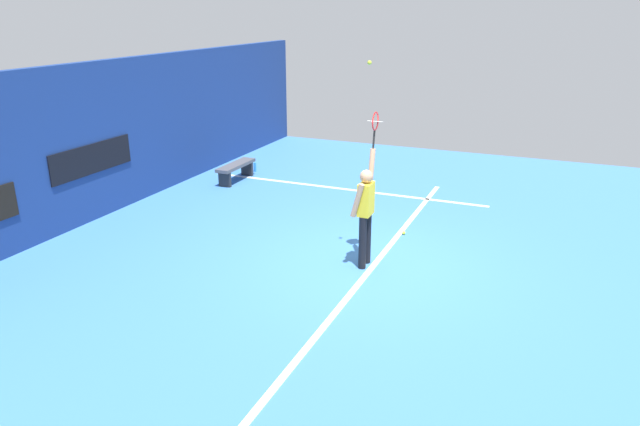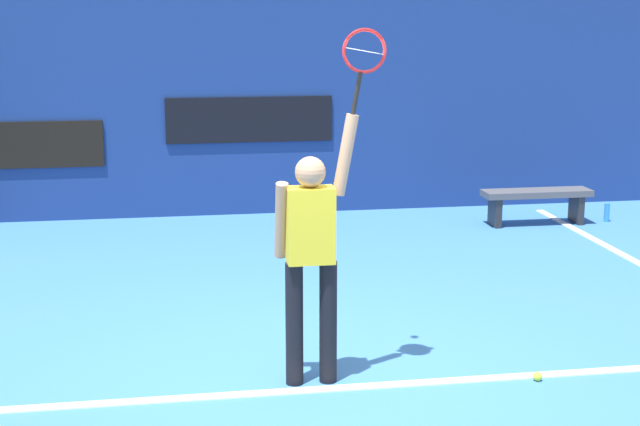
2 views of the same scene
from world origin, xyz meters
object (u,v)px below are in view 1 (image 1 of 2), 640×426
tennis_player (365,209)px  tennis_racket (375,123)px  water_bottle (255,167)px  spare_ball (404,233)px  tennis_ball (369,63)px  court_bench (236,168)px

tennis_player → tennis_racket: bearing=-0.7°
water_bottle → spare_ball: bearing=-121.0°
water_bottle → spare_ball: (-2.96, -4.92, -0.09)m
tennis_ball → water_bottle: 7.14m
tennis_racket → spare_ball: (1.29, -0.24, -2.35)m
water_bottle → tennis_ball: bearing=-133.6°
tennis_racket → spare_ball: 2.69m
tennis_player → spare_ball: 1.95m
tennis_player → water_bottle: tennis_player is taller
tennis_player → spare_ball: (1.66, -0.25, -0.98)m
court_bench → water_bottle: size_ratio=5.83×
tennis_ball → water_bottle: size_ratio=0.28×
court_bench → spare_ball: court_bench is taller
tennis_player → tennis_racket: size_ratio=3.19×
court_bench → spare_ball: (-1.98, -4.92, -0.30)m
water_bottle → tennis_player: bearing=-134.6°
tennis_player → tennis_ball: bearing=18.3°
court_bench → water_bottle: bearing=0.0°
spare_ball → tennis_ball: bearing=167.2°
tennis_racket → court_bench: tennis_racket is taller
tennis_ball → court_bench: bearing=53.4°
tennis_racket → court_bench: bearing=55.0°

